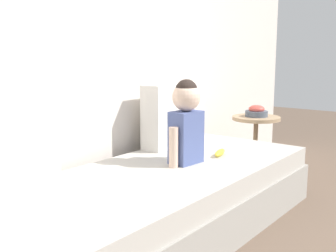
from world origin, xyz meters
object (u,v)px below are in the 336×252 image
Objects in this scene: couch at (150,208)px; fruit_bowl at (256,112)px; banana at (220,153)px; side_table at (256,129)px; throw_pillow_right at (173,114)px; toddler at (186,119)px.

couch is 1.64m from fruit_bowl.
banana is 0.34× the size of side_table.
throw_pillow_right is 0.97m from side_table.
throw_pillow_right is 0.95m from fruit_bowl.
fruit_bowl is (1.27, 0.16, -0.11)m from toddler.
banana is at bearing -166.89° from side_table.
banana is at bearing -98.89° from throw_pillow_right.
toddler reaches higher than couch.
couch is 14.47× the size of banana.
toddler is 1.02× the size of side_table.
throw_pillow_right is 3.16× the size of banana.
toddler is (-0.35, -0.36, 0.05)m from throw_pillow_right.
side_table is 0.15m from fruit_bowl.
side_table is (1.60, 0.15, 0.20)m from couch.
throw_pillow_right is 0.49m from banana.
banana is (-0.07, -0.43, -0.20)m from throw_pillow_right.
toddler reaches higher than banana.
throw_pillow_right is (0.68, 0.35, 0.42)m from couch.
toddler is at bearing 166.08° from banana.
toddler is 2.62× the size of fruit_bowl.
couch is 0.87m from throw_pillow_right.
toddler is at bearing -172.82° from side_table.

